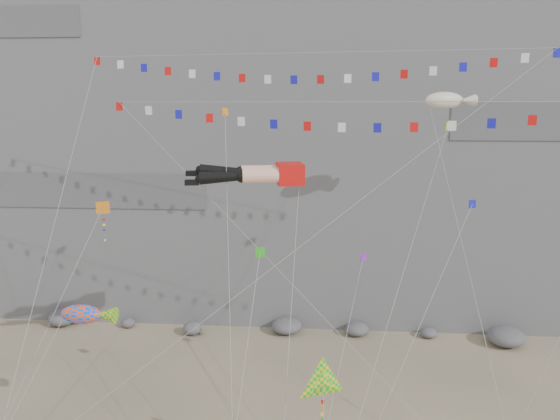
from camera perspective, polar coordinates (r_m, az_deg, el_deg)
name	(u,v)px	position (r m, az deg, el deg)	size (l,w,h in m)	color
cliff	(297,49)	(59.32, 1.80, 16.47)	(80.00, 28.00, 50.00)	slate
talus_boulders	(287,326)	(47.90, 0.70, -12.04)	(60.00, 3.00, 1.20)	slate
legs_kite	(258,174)	(32.62, -2.35, 3.75)	(7.22, 13.75, 19.67)	red
flag_banner_upper	(307,53)	(36.29, 2.84, 16.04)	(30.55, 14.88, 30.36)	red
flag_banner_lower	(360,102)	(32.37, 8.39, 11.08)	(30.55, 9.89, 22.10)	red
harlequin_kite	(102,209)	(33.03, -18.10, 0.06)	(6.01, 6.74, 15.55)	red
fish_windsock	(81,314)	(31.50, -20.07, -10.21)	(6.32, 4.61, 10.21)	#F1490C
delta_kite	(323,384)	(26.84, 4.52, -17.64)	(2.54, 6.56, 8.86)	yellow
blimp_windsock	(444,101)	(39.69, 16.79, 10.85)	(4.09, 15.45, 24.25)	beige
small_kite_a	(225,120)	(34.50, -5.75, 9.33)	(3.23, 14.45, 23.50)	orange
small_kite_b	(362,261)	(34.38, 8.60, -5.31)	(3.82, 12.26, 15.61)	purple
small_kite_c	(260,255)	(30.61, -2.14, -4.75)	(1.50, 9.92, 14.50)	#21A118
small_kite_d	(446,133)	(36.58, 16.96, 7.71)	(8.38, 15.35, 24.43)	#FFFC15
small_kite_e	(470,211)	(32.52, 19.20, -0.05)	(8.39, 9.74, 18.27)	#1415B7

